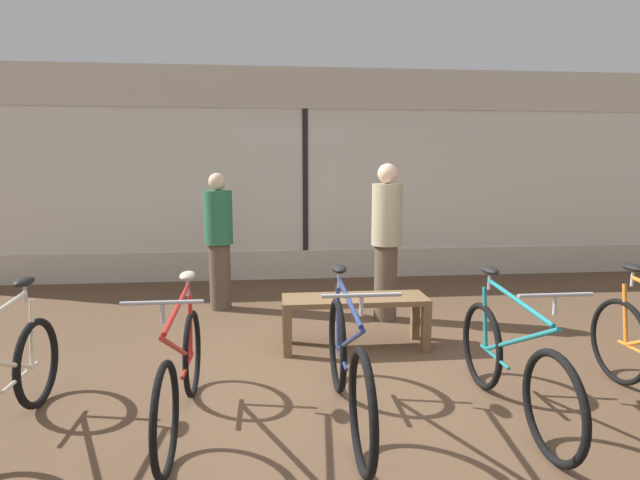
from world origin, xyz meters
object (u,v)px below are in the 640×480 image
at_px(customer_by_window, 219,239).
at_px(display_bench, 355,306).
at_px(bicycle_center, 348,367).
at_px(customer_near_rack, 386,239).
at_px(bicycle_left, 181,373).
at_px(bicycle_right, 512,365).

bearing_deg(customer_by_window, display_bench, -45.79).
relative_size(bicycle_center, customer_near_rack, 1.01).
distance_m(bicycle_center, display_bench, 1.45).
xyz_separation_m(bicycle_left, bicycle_center, (1.12, -0.06, 0.02)).
height_order(bicycle_left, customer_by_window, customer_by_window).
bearing_deg(display_bench, customer_near_rack, 59.26).
xyz_separation_m(bicycle_left, customer_by_window, (-0.01, 2.83, 0.50)).
height_order(bicycle_left, bicycle_right, bicycle_right).
relative_size(bicycle_left, customer_near_rack, 0.94).
height_order(bicycle_left, customer_near_rack, customer_near_rack).
xyz_separation_m(customer_near_rack, customer_by_window, (-1.93, 0.63, -0.07)).
bearing_deg(customer_near_rack, customer_by_window, 161.98).
height_order(customer_near_rack, customer_by_window, customer_near_rack).
distance_m(bicycle_left, display_bench, 1.97).
relative_size(bicycle_right, display_bench, 1.22).
bearing_deg(bicycle_center, customer_near_rack, 70.70).
bearing_deg(bicycle_center, display_bench, 78.37).
bearing_deg(bicycle_left, customer_by_window, 90.22).
bearing_deg(display_bench, bicycle_right, -59.52).
bearing_deg(display_bench, bicycle_center, -101.63).
bearing_deg(display_bench, bicycle_left, -136.13).
bearing_deg(customer_by_window, customer_near_rack, -18.02).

